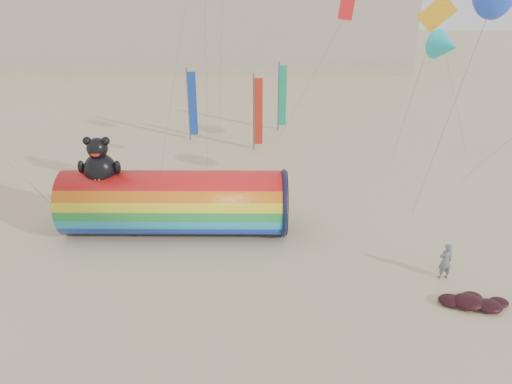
{
  "coord_description": "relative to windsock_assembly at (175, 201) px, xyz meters",
  "views": [
    {
      "loc": [
        0.65,
        -18.69,
        11.73
      ],
      "look_at": [
        0.5,
        1.5,
        2.4
      ],
      "focal_mm": 35.0,
      "sensor_mm": 36.0,
      "label": 1
    }
  ],
  "objects": [
    {
      "name": "ground",
      "position": [
        3.31,
        -2.22,
        -1.59
      ],
      "size": [
        160.0,
        160.0,
        0.0
      ],
      "primitive_type": "plane",
      "color": "#CCB58C",
      "rests_on": "ground"
    },
    {
      "name": "fabric_bundle",
      "position": [
        11.97,
        -5.66,
        -1.42
      ],
      "size": [
        2.62,
        1.35,
        0.41
      ],
      "color": "#360910",
      "rests_on": "ground"
    },
    {
      "name": "festival_banners",
      "position": [
        2.85,
        13.61,
        1.04
      ],
      "size": [
        7.06,
        4.46,
        5.2
      ],
      "color": "#59595E",
      "rests_on": "ground"
    },
    {
      "name": "windsock_assembly",
      "position": [
        0.0,
        0.0,
        0.0
      ],
      "size": [
        10.42,
        3.17,
        4.8
      ],
      "color": "red",
      "rests_on": "ground"
    },
    {
      "name": "kite_handler",
      "position": [
        11.46,
        -3.82,
        -0.8
      ],
      "size": [
        0.64,
        0.49,
        1.6
      ],
      "primitive_type": "imported",
      "rotation": [
        0.0,
        0.0,
        3.33
      ],
      "color": "slate",
      "rests_on": "ground"
    }
  ]
}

